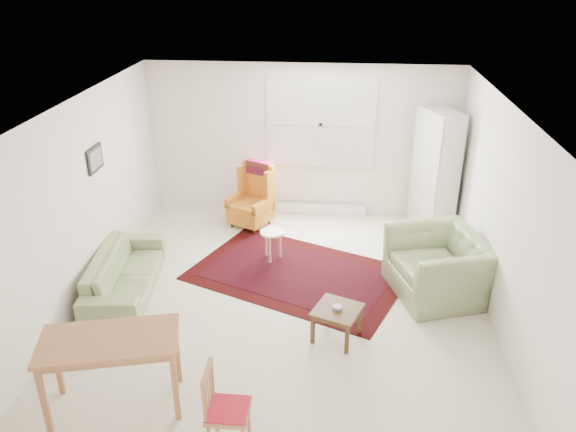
# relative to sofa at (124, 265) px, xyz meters

# --- Properties ---
(room) EXTENTS (5.04, 5.54, 2.51)m
(room) POSITION_rel_sofa_xyz_m (2.12, 0.15, 0.89)
(room) COLOR silver
(room) RESTS_ON ground
(rug) EXTENTS (3.28, 2.76, 0.03)m
(rug) POSITION_rel_sofa_xyz_m (2.20, 0.60, -0.36)
(rug) COLOR black
(rug) RESTS_ON ground
(sofa) EXTENTS (0.91, 1.90, 0.74)m
(sofa) POSITION_rel_sofa_xyz_m (0.00, 0.00, 0.00)
(sofa) COLOR gray
(sofa) RESTS_ON ground
(armchair) EXTENTS (1.40, 1.50, 0.96)m
(armchair) POSITION_rel_sofa_xyz_m (4.03, 0.31, 0.11)
(armchair) COLOR gray
(armchair) RESTS_ON ground
(wingback_chair) EXTENTS (0.81, 0.82, 1.02)m
(wingback_chair) POSITION_rel_sofa_xyz_m (1.32, 2.07, 0.14)
(wingback_chair) COLOR orange
(wingback_chair) RESTS_ON ground
(coffee_table) EXTENTS (0.64, 0.64, 0.40)m
(coffee_table) POSITION_rel_sofa_xyz_m (2.75, -0.76, -0.17)
(coffee_table) COLOR #492F16
(coffee_table) RESTS_ON ground
(stool) EXTENTS (0.44, 0.44, 0.46)m
(stool) POSITION_rel_sofa_xyz_m (1.81, 0.98, -0.14)
(stool) COLOR white
(stool) RESTS_ON ground
(cabinet) EXTENTS (0.68, 0.87, 1.92)m
(cabinet) POSITION_rel_sofa_xyz_m (4.20, 2.25, 0.59)
(cabinet) COLOR silver
(cabinet) RESTS_ON ground
(desk) EXTENTS (1.38, 0.92, 0.80)m
(desk) POSITION_rel_sofa_xyz_m (0.65, -2.03, 0.03)
(desk) COLOR #AB7045
(desk) RESTS_ON ground
(desk_chair) EXTENTS (0.37, 0.37, 0.84)m
(desk_chair) POSITION_rel_sofa_xyz_m (1.82, -2.41, 0.05)
(desk_chair) COLOR #AB7045
(desk_chair) RESTS_ON ground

